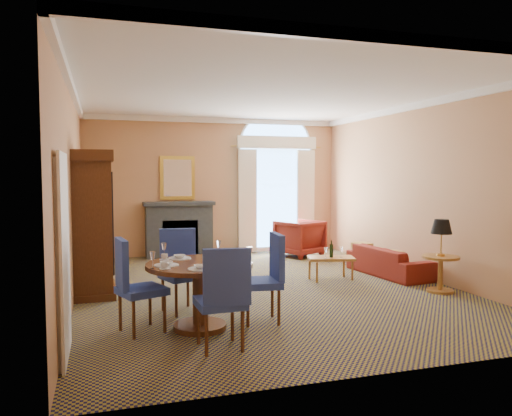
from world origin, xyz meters
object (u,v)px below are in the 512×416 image
object	(u,v)px
armoire	(93,226)
sofa	(389,261)
coffee_table	(331,258)
dining_table	(200,280)
side_table	(441,247)
armchair	(299,238)

from	to	relation	value
armoire	sofa	size ratio (longest dim) A/B	1.25
armoire	sofa	distance (m)	5.33
sofa	coffee_table	world-z (taller)	coffee_table
armoire	dining_table	size ratio (longest dim) A/B	1.73
coffee_table	side_table	xyz separation A→B (m)	(1.28, -1.35, 0.34)
sofa	coffee_table	bearing A→B (deg)	87.05
armoire	coffee_table	distance (m)	4.11
sofa	armchair	bearing A→B (deg)	11.55
coffee_table	armchair	bearing A→B (deg)	96.03
coffee_table	dining_table	bearing A→B (deg)	-127.26
coffee_table	sofa	bearing A→B (deg)	18.67
dining_table	coffee_table	xyz separation A→B (m)	(2.78, 2.10, -0.22)
side_table	dining_table	bearing A→B (deg)	-169.58
dining_table	sofa	xyz separation A→B (m)	(4.00, 2.16, -0.34)
armoire	side_table	bearing A→B (deg)	-15.83
dining_table	armchair	world-z (taller)	dining_table
dining_table	side_table	bearing A→B (deg)	10.42
coffee_table	side_table	size ratio (longest dim) A/B	0.79
side_table	armchair	bearing A→B (deg)	102.08
armchair	coffee_table	distance (m)	2.61
dining_table	sofa	size ratio (longest dim) A/B	0.72
sofa	side_table	xyz separation A→B (m)	(0.05, -1.42, 0.46)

